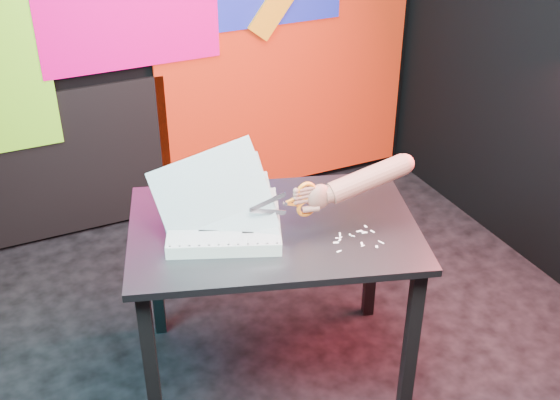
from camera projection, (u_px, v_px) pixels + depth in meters
name	position (u px, v px, depth m)	size (l,w,h in m)	color
room	(299.00, 77.00, 2.47)	(3.01, 3.01, 2.71)	black
backdrop	(190.00, 57.00, 3.84)	(2.88, 0.05, 2.08)	red
work_table	(273.00, 246.00, 2.80)	(1.30, 1.05, 0.75)	black
printout_stack	(224.00, 227.00, 2.67)	(0.51, 0.45, 0.39)	white
scissors	(302.00, 200.00, 2.64)	(0.27, 0.03, 0.15)	silver
hand_forearm	(360.00, 181.00, 2.70)	(0.49, 0.11, 0.17)	#9F5A4E
paper_clippings	(355.00, 238.00, 2.67)	(0.20, 0.16, 0.00)	white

